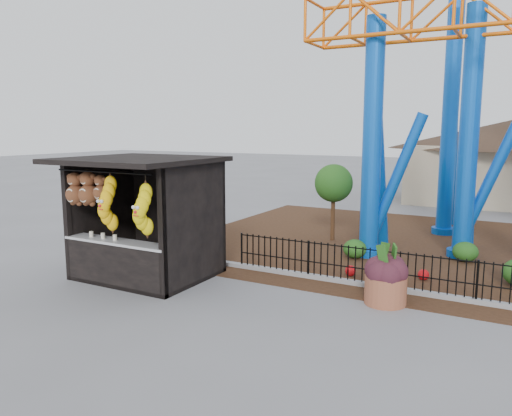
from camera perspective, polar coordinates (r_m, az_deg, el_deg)
The scene contains 9 objects.
ground at distance 10.96m, azimuth -4.23°, elevation -11.45°, with size 120.00×120.00×0.00m, color slate.
mulch_bed at distance 17.10m, azimuth 22.67°, elevation -4.59°, with size 18.00×12.00×0.02m, color #331E11.
curb at distance 12.29m, azimuth 20.05°, elevation -9.39°, with size 18.00×0.18×0.12m, color gray.
prize_booth at distance 13.04m, azimuth -13.34°, elevation -1.33°, with size 3.50×3.40×3.12m.
picket_fence at distance 12.08m, azimuth 24.42°, elevation -7.81°, with size 12.20×0.06×1.00m, color black, non-canonical shape.
terracotta_planter at distance 11.51m, azimuth 14.57°, elevation -9.05°, with size 0.92×0.92×0.63m, color #945036.
planter_foliage at distance 11.33m, azimuth 14.70°, elevation -5.99°, with size 0.70×0.70×0.64m, color #37161F.
potted_plant at distance 12.11m, azimuth 14.60°, elevation -7.73°, with size 0.72×0.62×0.80m, color #225218.
landscaping at distance 14.42m, azimuth 25.71°, elevation -6.05°, with size 8.35×3.51×0.68m.
Camera 1 is at (5.63, -8.58, 3.83)m, focal length 35.00 mm.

